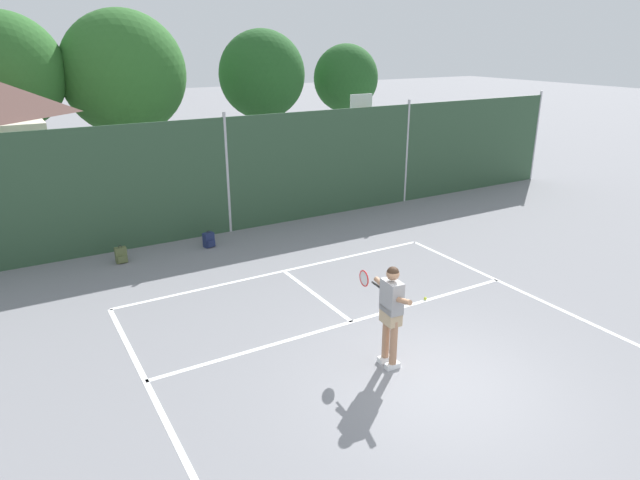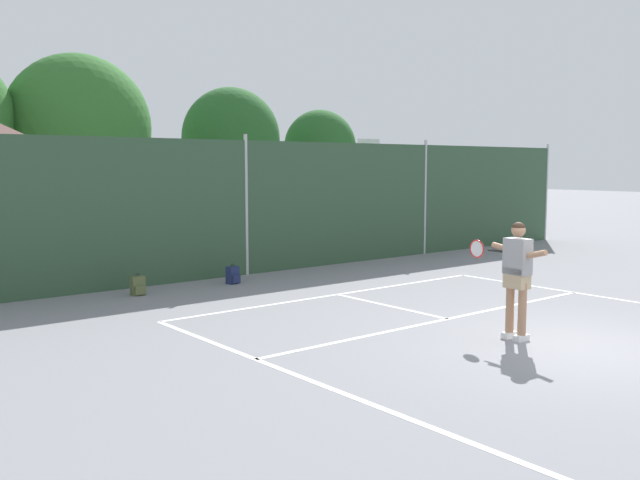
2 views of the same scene
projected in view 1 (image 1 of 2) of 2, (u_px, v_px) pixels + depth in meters
name	position (u px, v px, depth m)	size (l,w,h in m)	color
ground_plane	(434.00, 384.00, 9.18)	(120.00, 120.00, 0.00)	gray
court_markings	(409.00, 365.00, 9.70)	(8.30, 11.10, 0.01)	white
chainlink_fence	(227.00, 176.00, 15.92)	(26.09, 0.09, 3.48)	#2D4C33
basketball_hoop	(360.00, 129.00, 19.96)	(0.90, 0.67, 3.55)	#9E9EA3
treeline_backdrop	(73.00, 75.00, 21.91)	(25.74, 4.55, 6.72)	brown
tennis_player	(391.00, 307.00, 9.35)	(0.29, 1.44, 1.85)	silver
tennis_ball	(425.00, 298.00, 12.13)	(0.07, 0.07, 0.07)	#CCE033
backpack_olive	(121.00, 255.00, 14.11)	(0.28, 0.24, 0.46)	#566038
backpack_navy	(209.00, 240.00, 15.18)	(0.31, 0.29, 0.46)	navy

